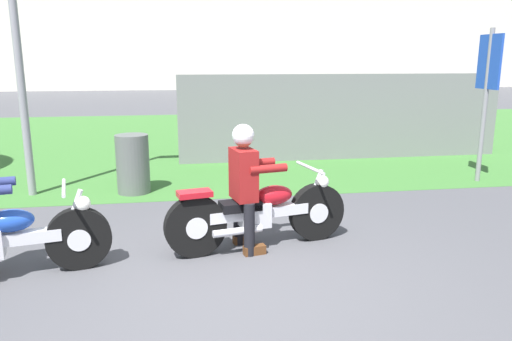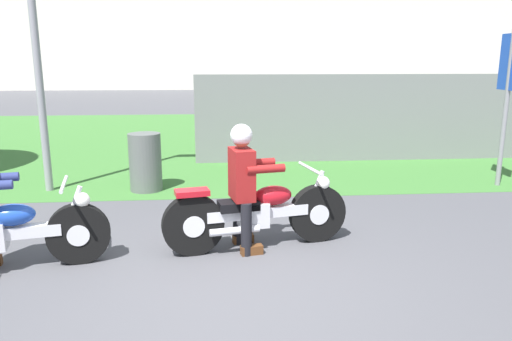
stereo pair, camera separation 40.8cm
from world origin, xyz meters
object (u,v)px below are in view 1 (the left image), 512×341
(rider_lead, at_px, (245,178))
(sign_banner, at_px, (487,82))
(trash_can, at_px, (133,164))
(motorcycle_lead, at_px, (259,213))

(rider_lead, height_order, sign_banner, sign_banner)
(rider_lead, distance_m, trash_can, 3.04)
(motorcycle_lead, relative_size, sign_banner, 0.81)
(trash_can, relative_size, sign_banner, 0.36)
(motorcycle_lead, xyz_separation_m, trash_can, (-1.60, 2.63, 0.06))
(motorcycle_lead, bearing_deg, trash_can, 109.62)
(trash_can, xyz_separation_m, sign_banner, (5.90, -0.17, 1.25))
(motorcycle_lead, xyz_separation_m, sign_banner, (4.30, 2.46, 1.32))
(motorcycle_lead, height_order, trash_can, trash_can)
(trash_can, bearing_deg, motorcycle_lead, -58.65)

